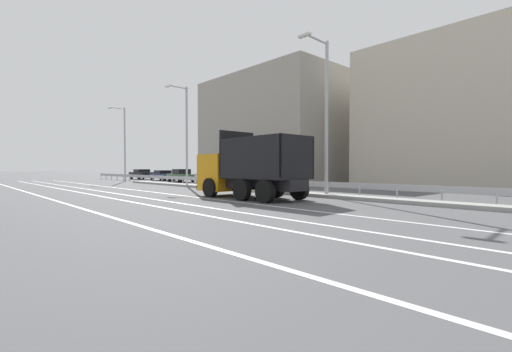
# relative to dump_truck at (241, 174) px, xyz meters

# --- Properties ---
(ground_plane) EXTENTS (320.00, 320.00, 0.00)m
(ground_plane) POSITION_rel_dump_truck_xyz_m (-1.93, 1.20, -1.25)
(ground_plane) COLOR #4C4C4F
(lane_strip_0) EXTENTS (70.92, 0.16, 0.01)m
(lane_strip_0) POSITION_rel_dump_truck_xyz_m (0.79, -1.79, -1.25)
(lane_strip_0) COLOR silver
(lane_strip_0) RESTS_ON ground_plane
(lane_strip_1) EXTENTS (70.92, 0.16, 0.01)m
(lane_strip_1) POSITION_rel_dump_truck_xyz_m (0.79, -4.03, -1.25)
(lane_strip_1) COLOR silver
(lane_strip_1) RESTS_ON ground_plane
(lane_strip_2) EXTENTS (70.92, 0.16, 0.01)m
(lane_strip_2) POSITION_rel_dump_truck_xyz_m (0.79, -5.40, -1.25)
(lane_strip_2) COLOR silver
(lane_strip_2) RESTS_ON ground_plane
(lane_strip_3) EXTENTS (70.92, 0.16, 0.01)m
(lane_strip_3) POSITION_rel_dump_truck_xyz_m (0.79, -7.88, -1.25)
(lane_strip_3) COLOR silver
(lane_strip_3) RESTS_ON ground_plane
(median_island) EXTENTS (39.01, 1.10, 0.18)m
(median_island) POSITION_rel_dump_truck_xyz_m (-1.93, 3.45, -1.16)
(median_island) COLOR gray
(median_island) RESTS_ON ground_plane
(median_guardrail) EXTENTS (70.92, 0.09, 0.78)m
(median_guardrail) POSITION_rel_dump_truck_xyz_m (-1.93, 4.75, -0.68)
(median_guardrail) COLOR #9EA0A5
(median_guardrail) RESTS_ON ground_plane
(dump_truck) EXTENTS (6.65, 2.78, 3.58)m
(dump_truck) POSITION_rel_dump_truck_xyz_m (0.00, 0.00, 0.00)
(dump_truck) COLOR orange
(dump_truck) RESTS_ON ground_plane
(median_road_sign) EXTENTS (0.82, 0.16, 2.23)m
(median_road_sign) POSITION_rel_dump_truck_xyz_m (-1.48, 3.45, -0.05)
(median_road_sign) COLOR white
(median_road_sign) RESTS_ON ground_plane
(street_lamp_0) EXTENTS (0.70, 1.85, 8.54)m
(street_lamp_0) POSITION_rel_dump_truck_xyz_m (-25.40, 3.50, 3.45)
(street_lamp_0) COLOR #ADADB2
(street_lamp_0) RESTS_ON ground_plane
(street_lamp_1) EXTENTS (0.71, 1.93, 8.42)m
(street_lamp_1) POSITION_rel_dump_truck_xyz_m (-11.21, 3.21, 3.40)
(street_lamp_1) COLOR #ADADB2
(street_lamp_1) RESTS_ON ground_plane
(street_lamp_2) EXTENTS (0.71, 2.20, 8.43)m
(street_lamp_2) POSITION_rel_dump_truck_xyz_m (2.98, 3.37, 3.44)
(street_lamp_2) COLOR #ADADB2
(street_lamp_2) RESTS_ON ground_plane
(parked_car_0) EXTENTS (3.92, 2.11, 1.39)m
(parked_car_0) POSITION_rel_dump_truck_xyz_m (-31.33, 8.24, -0.53)
(parked_car_0) COLOR black
(parked_car_0) RESTS_ON ground_plane
(parked_car_1) EXTENTS (4.11, 1.97, 1.27)m
(parked_car_1) POSITION_rel_dump_truck_xyz_m (-25.26, 8.35, -0.59)
(parked_car_1) COLOR navy
(parked_car_1) RESTS_ON ground_plane
(parked_car_2) EXTENTS (4.21, 1.98, 1.45)m
(parked_car_2) POSITION_rel_dump_truck_xyz_m (-19.77, 7.73, -0.53)
(parked_car_2) COLOR #335B33
(parked_car_2) RESTS_ON ground_plane
(parked_car_3) EXTENTS (4.37, 2.08, 1.54)m
(parked_car_3) POSITION_rel_dump_truck_xyz_m (-13.98, 7.91, -0.49)
(parked_car_3) COLOR #A3A3A8
(parked_car_3) RESTS_ON ground_plane
(parked_car_4) EXTENTS (4.61, 2.00, 1.27)m
(parked_car_4) POSITION_rel_dump_truck_xyz_m (-8.56, 8.21, -0.60)
(parked_car_4) COLOR gray
(parked_car_4) RESTS_ON ground_plane
(background_building_0) EXTENTS (18.61, 14.40, 13.25)m
(background_building_0) POSITION_rel_dump_truck_xyz_m (-17.44, 21.64, 5.37)
(background_building_0) COLOR gray
(background_building_0) RESTS_ON ground_plane
(background_building_1) EXTENTS (20.81, 8.13, 13.16)m
(background_building_1) POSITION_rel_dump_truck_xyz_m (5.38, 22.46, 5.33)
(background_building_1) COLOR beige
(background_building_1) RESTS_ON ground_plane
(church_tower) EXTENTS (3.60, 3.60, 14.16)m
(church_tower) POSITION_rel_dump_truck_xyz_m (-11.56, 35.45, 5.24)
(church_tower) COLOR silver
(church_tower) RESTS_ON ground_plane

